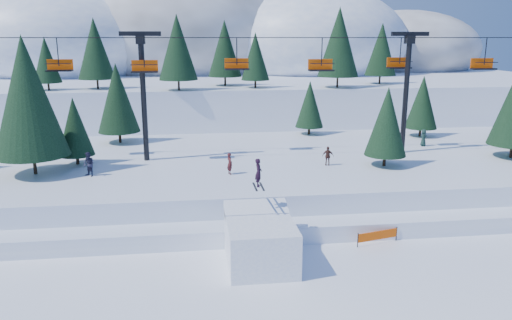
{
  "coord_description": "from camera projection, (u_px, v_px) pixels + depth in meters",
  "views": [
    {
      "loc": [
        -5.3,
        -22.67,
        12.34
      ],
      "look_at": [
        -1.52,
        6.0,
        5.2
      ],
      "focal_mm": 35.0,
      "sensor_mm": 36.0,
      "label": 1
    }
  ],
  "objects": [
    {
      "name": "mid_shelf",
      "position": [
        255.0,
        171.0,
        42.48
      ],
      "size": [
        70.0,
        22.0,
        2.5
      ],
      "primitive_type": "cube",
      "color": "white",
      "rests_on": "ground"
    },
    {
      "name": "berm",
      "position": [
        275.0,
        220.0,
        33.02
      ],
      "size": [
        70.0,
        6.0,
        1.1
      ],
      "primitive_type": "cube",
      "color": "white",
      "rests_on": "ground"
    },
    {
      "name": "distant_skiers",
      "position": [
        250.0,
        155.0,
        39.16
      ],
      "size": [
        29.72,
        8.2,
        1.78
      ],
      "color": "#18302B",
      "rests_on": "mid_shelf"
    },
    {
      "name": "banner_far",
      "position": [
        403.0,
        225.0,
        32.19
      ],
      "size": [
        2.76,
        0.79,
        0.9
      ],
      "color": "black",
      "rests_on": "ground"
    },
    {
      "name": "banner_near",
      "position": [
        378.0,
        236.0,
        30.49
      ],
      "size": [
        2.78,
        0.73,
        0.9
      ],
      "color": "black",
      "rests_on": "ground"
    },
    {
      "name": "mountain_ridge",
      "position": [
        190.0,
        52.0,
        93.1
      ],
      "size": [
        119.0,
        60.87,
        26.46
      ],
      "color": "white",
      "rests_on": "ground"
    },
    {
      "name": "conifer_stand",
      "position": [
        245.0,
        104.0,
        41.7
      ],
      "size": [
        61.22,
        16.66,
        10.06
      ],
      "color": "black",
      "rests_on": "mid_shelf"
    },
    {
      "name": "ground",
      "position": [
        301.0,
        286.0,
        25.45
      ],
      "size": [
        160.0,
        160.0,
        0.0
      ],
      "primitive_type": "plane",
      "color": "white",
      "rests_on": "ground"
    },
    {
      "name": "chairlift",
      "position": [
        279.0,
        75.0,
        40.84
      ],
      "size": [
        46.0,
        3.21,
        10.28
      ],
      "color": "black",
      "rests_on": "mid_shelf"
    },
    {
      "name": "jump_kicker",
      "position": [
        260.0,
        241.0,
        27.63
      ],
      "size": [
        3.69,
        5.02,
        5.7
      ],
      "color": "white",
      "rests_on": "ground"
    }
  ]
}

